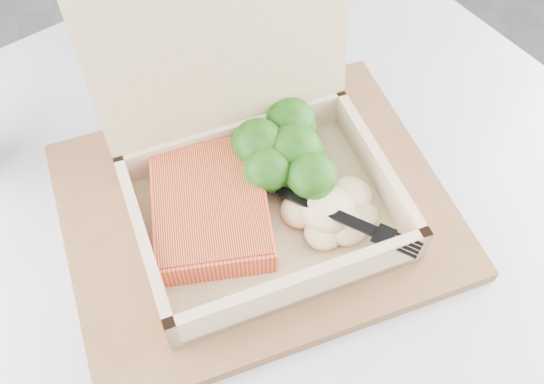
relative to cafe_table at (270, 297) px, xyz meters
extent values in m
plane|color=gray|center=(-0.03, 0.56, -0.54)|extent=(4.00, 4.00, 0.00)
cylinder|color=black|center=(0.00, 0.00, -0.19)|extent=(0.08, 0.08, 0.70)
cube|color=#ACAFB7|center=(0.00, 0.00, 0.17)|extent=(1.03, 1.03, 0.03)
cube|color=brown|center=(-0.01, 0.01, 0.19)|extent=(0.40, 0.33, 0.02)
cube|color=tan|center=(-0.01, -0.01, 0.21)|extent=(0.26, 0.21, 0.01)
cube|color=tan|center=(-0.12, -0.02, 0.23)|extent=(0.03, 0.19, 0.05)
cube|color=tan|center=(0.11, 0.00, 0.23)|extent=(0.03, 0.19, 0.05)
cube|color=tan|center=(0.01, -0.10, 0.23)|extent=(0.24, 0.04, 0.05)
cube|color=tan|center=(-0.02, 0.08, 0.23)|extent=(0.24, 0.04, 0.05)
cube|color=tan|center=(-0.02, 0.10, 0.34)|extent=(0.24, 0.07, 0.19)
cube|color=#FB5531|center=(-0.06, 0.00, 0.23)|extent=(0.12, 0.15, 0.03)
ellipsoid|color=tan|center=(0.05, -0.03, 0.23)|extent=(0.09, 0.07, 0.03)
cube|color=black|center=(0.01, 0.00, 0.24)|extent=(0.08, 0.08, 0.01)
cube|color=black|center=(0.06, -0.05, 0.24)|extent=(0.04, 0.04, 0.01)
cube|color=white|center=(-0.07, 0.21, 0.19)|extent=(0.07, 0.13, 0.00)
camera|label=1|loc=(-0.07, -0.31, 0.70)|focal=40.00mm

